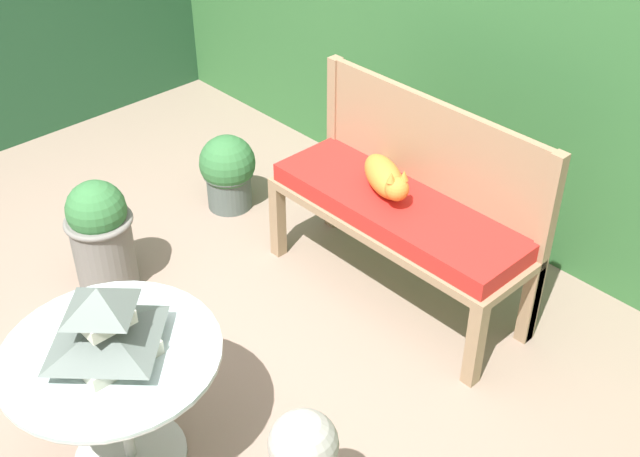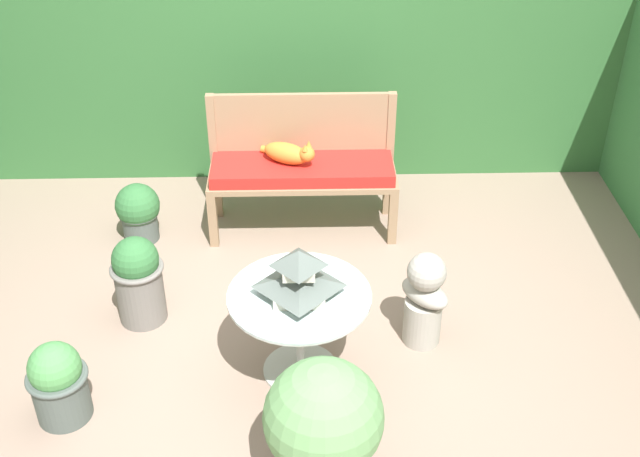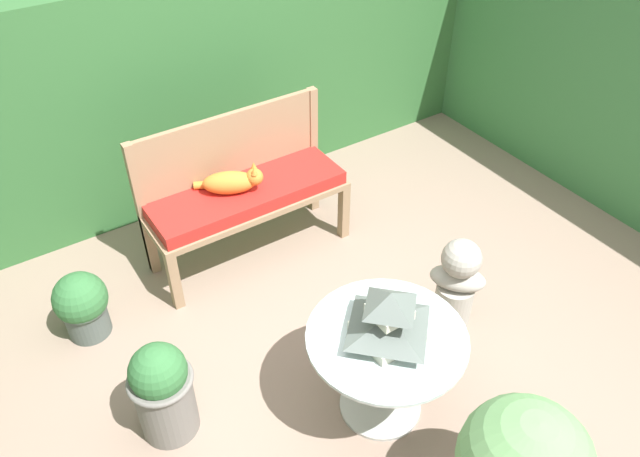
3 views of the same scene
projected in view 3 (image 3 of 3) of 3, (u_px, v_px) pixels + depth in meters
The scene contains 10 objects.
ground at pixel (338, 378), 3.45m from camera, with size 30.00×30.00×0.00m, color gray.
foliage_hedge_back at pixel (156, 84), 4.43m from camera, with size 6.40×0.75×1.62m, color #336633.
garden_bench at pixel (248, 199), 3.98m from camera, with size 1.30×0.45×0.54m.
bench_backrest at pixel (230, 153), 3.96m from camera, with size 1.30×0.06×0.96m.
cat at pixel (232, 182), 3.84m from camera, with size 0.38×0.32×0.19m.
patio_table at pixel (385, 352), 3.03m from camera, with size 0.78×0.78×0.56m.
pagoda_birdhouse at pixel (389, 318), 2.88m from camera, with size 0.37×0.37×0.29m.
garden_bust at pixel (457, 283), 3.57m from camera, with size 0.35×0.36×0.62m.
potted_plant_path_edge at pixel (82, 305), 3.57m from camera, with size 0.31×0.31×0.43m.
potted_plant_bench_right at pixel (163, 390), 3.03m from camera, with size 0.32×0.32×0.58m.
Camera 3 is at (-1.26, -1.73, 2.83)m, focal length 35.00 mm.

